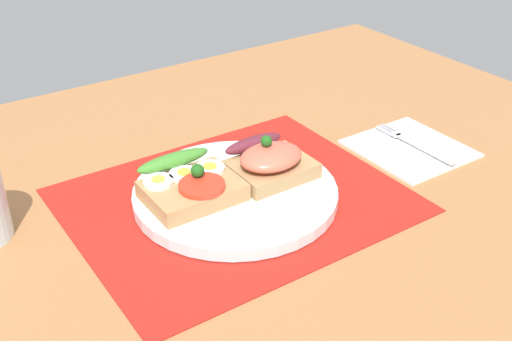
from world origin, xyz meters
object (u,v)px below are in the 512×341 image
object	(u,v)px
sandwich_salmon	(270,161)
napkin	(410,147)
sandwich_egg_tomato	(190,184)
fork	(412,143)
plate	(235,194)

from	to	relation	value
sandwich_salmon	napkin	size ratio (longest dim) A/B	0.68
sandwich_egg_tomato	fork	world-z (taller)	sandwich_egg_tomato
fork	napkin	bearing A→B (deg)	-162.03
napkin	fork	bearing A→B (deg)	17.97
napkin	plate	bearing A→B (deg)	174.83
plate	napkin	size ratio (longest dim) A/B	1.71
sandwich_salmon	fork	xyz separation A→B (cm)	(22.82, -2.28, -3.11)
sandwich_egg_tomato	sandwich_salmon	xyz separation A→B (cm)	(10.35, -1.56, 0.54)
plate	fork	world-z (taller)	plate
sandwich_egg_tomato	sandwich_salmon	bearing A→B (deg)	-8.57
sandwich_egg_tomato	fork	size ratio (longest dim) A/B	0.77
plate	napkin	distance (cm)	27.33
sandwich_salmon	plate	bearing A→B (deg)	-179.53
sandwich_egg_tomato	napkin	world-z (taller)	sandwich_egg_tomato
plate	sandwich_salmon	bearing A→B (deg)	0.47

